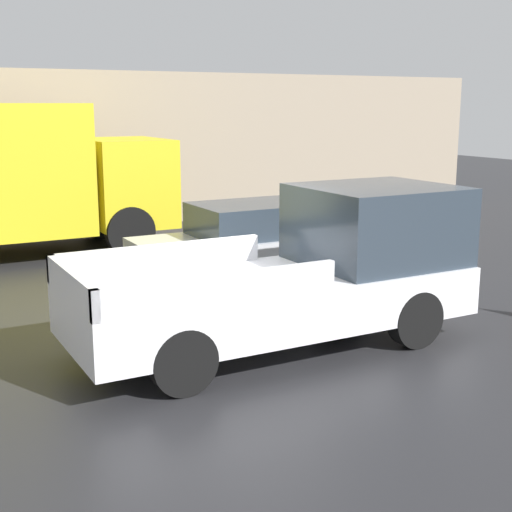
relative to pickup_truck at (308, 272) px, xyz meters
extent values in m
plane|color=#232326|center=(-0.98, 0.91, -1.00)|extent=(60.00, 60.00, 0.00)
cube|color=gray|center=(-0.98, 10.70, 1.08)|extent=(28.00, 0.15, 4.18)
cube|color=silver|center=(-0.56, 0.00, -0.31)|extent=(5.59, 2.10, 0.67)
cube|color=#28333D|center=(1.17, 0.00, 0.59)|extent=(2.12, 1.97, 1.12)
cube|color=silver|center=(-1.82, 1.00, 0.21)|extent=(3.07, 0.10, 0.37)
cube|color=silver|center=(-1.82, -1.00, 0.21)|extent=(3.07, 0.10, 0.37)
cube|color=silver|center=(-3.31, 0.00, 0.21)|extent=(0.10, 2.10, 0.37)
cylinder|color=black|center=(1.17, 0.93, -0.60)|extent=(0.81, 0.26, 0.81)
cylinder|color=black|center=(1.17, -0.93, -0.60)|extent=(0.81, 0.26, 0.81)
cylinder|color=black|center=(-2.29, 0.93, -0.60)|extent=(0.81, 0.26, 0.81)
cylinder|color=black|center=(-2.29, -0.93, -0.60)|extent=(0.81, 0.26, 0.81)
cube|color=#B7BABF|center=(1.00, 3.42, -0.41)|extent=(4.54, 1.81, 0.62)
cube|color=#28333D|center=(1.13, 3.42, 0.19)|extent=(2.50, 1.59, 0.60)
cylinder|color=black|center=(2.41, 4.23, -0.67)|extent=(0.66, 0.22, 0.66)
cylinder|color=black|center=(2.41, 2.62, -0.67)|extent=(0.66, 0.22, 0.66)
cylinder|color=black|center=(-0.41, 4.23, -0.67)|extent=(0.66, 0.22, 0.66)
cylinder|color=black|center=(-0.41, 2.62, -0.67)|extent=(0.66, 0.22, 0.66)
cube|color=gold|center=(0.01, 7.96, 0.51)|extent=(1.77, 2.47, 1.99)
cylinder|color=black|center=(-0.31, 9.13, -0.46)|extent=(1.10, 0.30, 1.10)
cylinder|color=black|center=(-0.31, 6.80, -0.46)|extent=(1.10, 0.30, 1.10)
cube|color=#194CB2|center=(0.20, 10.37, -0.48)|extent=(0.45, 0.40, 1.05)
camera|label=1|loc=(-5.26, -8.16, 2.30)|focal=50.00mm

